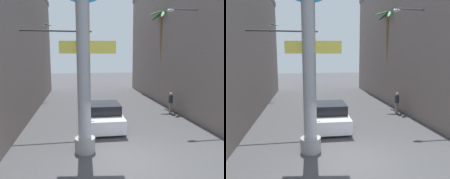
{
  "view_description": "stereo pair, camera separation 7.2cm",
  "coord_description": "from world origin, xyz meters",
  "views": [
    {
      "loc": [
        -2.13,
        -8.74,
        4.52
      ],
      "look_at": [
        0.0,
        4.23,
        2.54
      ],
      "focal_mm": 35.0,
      "sensor_mm": 36.0,
      "label": 1
    },
    {
      "loc": [
        -2.06,
        -8.75,
        4.52
      ],
      "look_at": [
        0.0,
        4.23,
        2.54
      ],
      "focal_mm": 35.0,
      "sensor_mm": 36.0,
      "label": 2
    }
  ],
  "objects": [
    {
      "name": "palm_tree_mid_right",
      "position": [
        6.15,
        11.54,
        5.4
      ],
      "size": [
        3.37,
        3.04,
        8.92
      ],
      "color": "brown",
      "rests_on": "ground"
    },
    {
      "name": "ground_plane",
      "position": [
        0.0,
        10.0,
        0.0
      ],
      "size": [
        85.61,
        85.61,
        0.0
      ],
      "primitive_type": "plane",
      "color": "#424244"
    },
    {
      "name": "car_lead",
      "position": [
        -0.36,
        5.2,
        0.7
      ],
      "size": [
        2.27,
        5.22,
        1.56
      ],
      "color": "black",
      "rests_on": "ground"
    },
    {
      "name": "traffic_light_mast",
      "position": [
        -4.75,
        5.56,
        4.37
      ],
      "size": [
        5.32,
        0.32,
        6.21
      ],
      "color": "#333333",
      "rests_on": "ground"
    },
    {
      "name": "street_lamp",
      "position": [
        5.97,
        5.35,
        4.67
      ],
      "size": [
        2.6,
        0.28,
        7.77
      ],
      "color": "#59595E",
      "rests_on": "ground"
    },
    {
      "name": "palm_tree_far_left",
      "position": [
        -6.28,
        17.35,
        5.29
      ],
      "size": [
        3.45,
        3.25,
        8.52
      ],
      "color": "brown",
      "rests_on": "ground"
    },
    {
      "name": "neon_sign_pole",
      "position": [
        -1.79,
        1.27,
        4.73
      ],
      "size": [
        2.89,
        0.98,
        9.67
      ],
      "color": "#9E9EA3",
      "rests_on": "ground"
    },
    {
      "name": "building_right",
      "position": [
        9.4,
        11.33,
        6.2
      ],
      "size": [
        7.02,
        22.06,
        12.37
      ],
      "color": "slate",
      "rests_on": "ground"
    },
    {
      "name": "pedestrian_mid_right",
      "position": [
        5.3,
        7.43,
        0.99
      ],
      "size": [
        0.48,
        0.48,
        1.7
      ],
      "color": "gray",
      "rests_on": "ground"
    }
  ]
}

